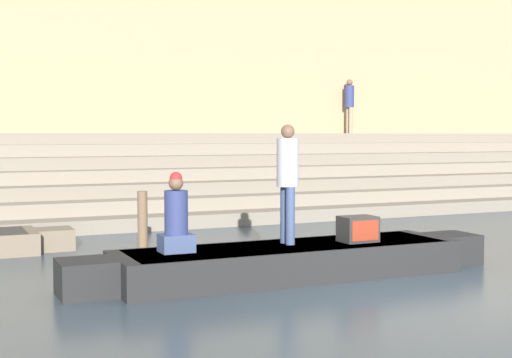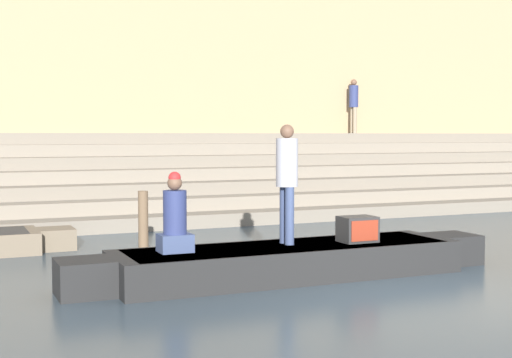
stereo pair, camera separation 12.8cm
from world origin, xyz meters
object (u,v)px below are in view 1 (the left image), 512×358
at_px(mooring_post, 143,224).
at_px(person_on_steps, 349,102).
at_px(tv_set, 358,229).
at_px(person_standing, 288,175).
at_px(person_rowing, 176,219).
at_px(rowboat_main, 290,260).

relative_size(mooring_post, person_on_steps, 0.65).
bearing_deg(tv_set, person_standing, 164.80).
distance_m(person_rowing, tv_set, 2.81).
xyz_separation_m(tv_set, person_on_steps, (6.41, 10.64, 2.48)).
bearing_deg(rowboat_main, mooring_post, 121.89).
xyz_separation_m(rowboat_main, person_standing, (0.04, 0.15, 1.24)).
xyz_separation_m(tv_set, mooring_post, (-2.57, 2.75, -0.10)).
xyz_separation_m(rowboat_main, mooring_post, (-1.47, 2.65, 0.31)).
bearing_deg(person_standing, person_rowing, -179.64).
height_order(rowboat_main, person_rowing, person_rowing).
relative_size(rowboat_main, tv_set, 12.34).
bearing_deg(tv_set, rowboat_main, 172.68).
bearing_deg(person_standing, person_on_steps, 53.37).
bearing_deg(mooring_post, person_on_steps, 41.29).
xyz_separation_m(rowboat_main, person_rowing, (-1.69, 0.11, 0.67)).
relative_size(person_standing, person_on_steps, 1.02).
relative_size(person_rowing, tv_set, 2.07).
distance_m(person_standing, mooring_post, 3.07).
bearing_deg(rowboat_main, person_rowing, 179.18).
bearing_deg(person_rowing, person_on_steps, 46.04).
bearing_deg(person_on_steps, person_rowing, -157.78).
distance_m(rowboat_main, person_standing, 1.25).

